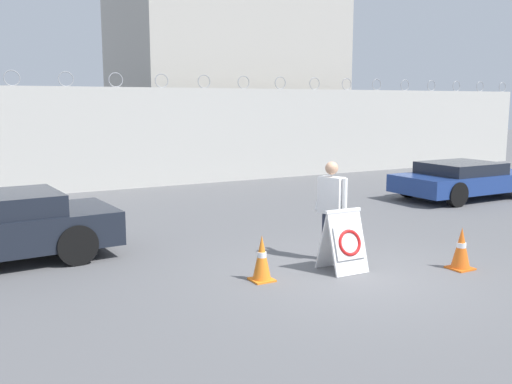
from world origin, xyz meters
TOP-DOWN VIEW (x-y plane):
  - ground_plane at (0.00, 0.00)m, footprint 90.00×90.00m
  - perimeter_wall at (-0.00, 11.15)m, footprint 36.00×0.30m
  - building_block at (5.22, 15.68)m, footprint 8.82×6.62m
  - barricade_sign at (0.04, 0.27)m, footprint 0.69×0.67m
  - security_guard at (0.24, 0.93)m, footprint 0.38×0.69m
  - traffic_cone_near at (1.85, -0.60)m, footprint 0.38×0.38m
  - traffic_cone_mid at (-1.43, 0.47)m, footprint 0.35×0.35m
  - parked_car_far_side at (7.67, 4.46)m, footprint 4.38×2.05m

SIDE VIEW (x-z plane):
  - ground_plane at x=0.00m, z-range 0.00..0.00m
  - traffic_cone_near at x=1.85m, z-range 0.00..0.72m
  - traffic_cone_mid at x=-1.43m, z-range 0.00..0.74m
  - barricade_sign at x=0.04m, z-range 0.00..1.05m
  - parked_car_far_side at x=7.67m, z-range 0.03..1.10m
  - security_guard at x=0.24m, z-range 0.11..1.89m
  - perimeter_wall at x=0.00m, z-range -0.22..3.52m
  - building_block at x=5.22m, z-range 0.00..7.26m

